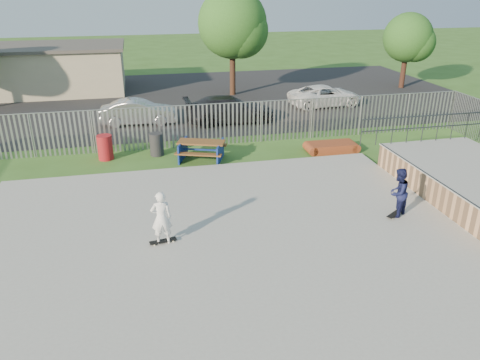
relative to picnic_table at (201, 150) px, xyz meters
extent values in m
plane|color=#355E20|center=(-0.43, -7.11, -0.43)|extent=(120.00, 120.00, 0.00)
cube|color=#989893|center=(-0.43, -7.11, -0.36)|extent=(15.00, 12.00, 0.15)
cube|color=tan|center=(9.07, -6.11, 0.09)|extent=(4.00, 7.00, 1.05)
cube|color=#9E9E99|center=(9.07, -6.11, 0.64)|extent=(4.05, 7.05, 0.04)
cylinder|color=#383A3F|center=(7.09, -6.11, 0.65)|extent=(0.06, 7.00, 0.06)
cube|color=brown|center=(0.00, 0.00, 0.38)|extent=(2.16, 1.42, 0.07)
cube|color=brown|center=(-0.23, -0.63, 0.06)|extent=(2.00, 0.98, 0.06)
cube|color=brown|center=(0.23, 0.63, 0.06)|extent=(2.00, 0.98, 0.06)
cube|color=navy|center=(0.00, 0.00, -0.02)|extent=(2.21, 2.08, 0.83)
cube|color=brown|center=(6.00, -0.20, -0.23)|extent=(2.07, 1.06, 0.41)
cylinder|color=maroon|center=(-4.11, 0.97, 0.11)|extent=(0.66, 0.66, 1.09)
cylinder|color=#252628|center=(-1.88, 1.02, 0.08)|extent=(0.61, 0.61, 1.02)
cube|color=black|center=(-0.43, 11.89, -0.42)|extent=(40.00, 18.00, 0.02)
imported|color=#BBBBC0|center=(-2.56, 6.20, 0.26)|extent=(4.14, 1.65, 1.34)
imported|color=black|center=(2.33, 5.51, 0.31)|extent=(4.99, 2.12, 1.44)
imported|color=white|center=(8.91, 7.85, 0.23)|extent=(4.77, 2.53, 1.28)
cube|color=#B5AB8B|center=(-8.43, 15.89, 1.07)|extent=(10.00, 6.00, 3.00)
cube|color=#4C4742|center=(-8.43, 15.89, 2.67)|extent=(10.40, 6.40, 0.20)
cylinder|color=#402719|center=(3.87, 12.15, 1.58)|extent=(0.39, 0.39, 4.02)
sphere|color=#2C5B1F|center=(3.87, 12.15, 4.27)|extent=(4.51, 4.51, 4.51)
cylinder|color=#3E2318|center=(16.46, 11.77, 1.09)|extent=(0.37, 0.37, 3.05)
sphere|color=#28551D|center=(16.46, 11.77, 3.13)|extent=(3.42, 3.42, 3.42)
cube|color=black|center=(5.44, -6.93, -0.22)|extent=(0.78, 0.61, 0.02)
cube|color=black|center=(-2.13, -7.05, -0.22)|extent=(0.82, 0.34, 0.02)
imported|color=#151943|center=(5.44, -6.93, 0.54)|extent=(1.01, 0.96, 1.65)
imported|color=white|center=(-2.13, -7.05, 0.54)|extent=(0.60, 0.40, 1.65)
camera|label=1|loc=(-2.47, -19.21, 6.85)|focal=35.00mm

